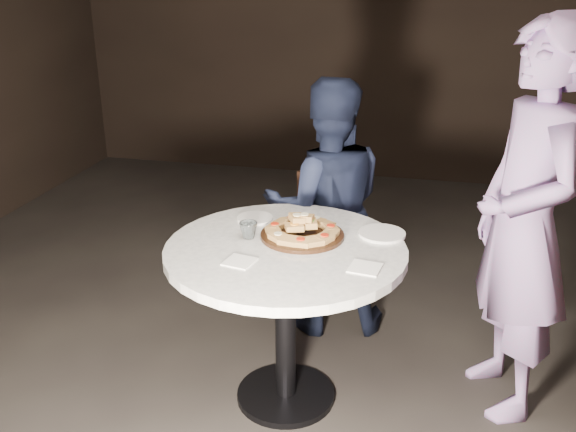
{
  "coord_description": "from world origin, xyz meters",
  "views": [
    {
      "loc": [
        0.51,
        -2.71,
        2.03
      ],
      "look_at": [
        -0.1,
        -0.09,
        0.96
      ],
      "focal_mm": 40.0,
      "sensor_mm": 36.0,
      "label": 1
    }
  ],
  "objects": [
    {
      "name": "floor",
      "position": [
        0.0,
        0.0,
        0.0
      ],
      "size": [
        7.0,
        7.0,
        0.0
      ],
      "primitive_type": "plane",
      "color": "black",
      "rests_on": "ground"
    },
    {
      "name": "table",
      "position": [
        -0.1,
        -0.14,
        0.67
      ],
      "size": [
        1.34,
        1.34,
        0.83
      ],
      "rotation": [
        0.0,
        0.0,
        -0.25
      ],
      "color": "black",
      "rests_on": "ground"
    },
    {
      "name": "serving_board",
      "position": [
        -0.05,
        -0.02,
        0.83
      ],
      "size": [
        0.52,
        0.52,
        0.02
      ],
      "primitive_type": "cylinder",
      "rotation": [
        0.0,
        0.0,
        -0.42
      ],
      "color": "black",
      "rests_on": "table"
    },
    {
      "name": "focaccia_pile",
      "position": [
        -0.05,
        -0.01,
        0.87
      ],
      "size": [
        0.35,
        0.34,
        0.09
      ],
      "rotation": [
        0.0,
        0.0,
        0.38
      ],
      "color": "#A77A41",
      "rests_on": "serving_board"
    },
    {
      "name": "plate_left",
      "position": [
        -0.33,
        0.15,
        0.83
      ],
      "size": [
        0.2,
        0.2,
        0.01
      ],
      "primitive_type": "cylinder",
      "rotation": [
        0.0,
        0.0,
        0.13
      ],
      "color": "white",
      "rests_on": "table"
    },
    {
      "name": "plate_right",
      "position": [
        0.31,
        0.09,
        0.83
      ],
      "size": [
        0.25,
        0.25,
        0.01
      ],
      "primitive_type": "cylinder",
      "rotation": [
        0.0,
        0.0,
        0.12
      ],
      "color": "white",
      "rests_on": "table"
    },
    {
      "name": "water_glass",
      "position": [
        -0.29,
        -0.08,
        0.87
      ],
      "size": [
        0.1,
        0.1,
        0.08
      ],
      "primitive_type": "imported",
      "rotation": [
        0.0,
        0.0,
        0.25
      ],
      "color": "silver",
      "rests_on": "table"
    },
    {
      "name": "napkin_near",
      "position": [
        -0.26,
        -0.34,
        0.83
      ],
      "size": [
        0.14,
        0.14,
        0.01
      ],
      "primitive_type": "cube",
      "rotation": [
        0.0,
        0.0,
        -0.2
      ],
      "color": "white",
      "rests_on": "table"
    },
    {
      "name": "napkin_far",
      "position": [
        0.28,
        -0.28,
        0.83
      ],
      "size": [
        0.15,
        0.15,
        0.01
      ],
      "primitive_type": "cube",
      "rotation": [
        0.0,
        0.0,
        -0.14
      ],
      "color": "white",
      "rests_on": "table"
    },
    {
      "name": "chair_far",
      "position": [
        -0.07,
        1.02,
        0.48
      ],
      "size": [
        0.48,
        0.49,
        0.83
      ],
      "rotation": [
        0.0,
        0.0,
        2.86
      ],
      "color": "black",
      "rests_on": "ground"
    },
    {
      "name": "diner_navy",
      "position": [
        -0.04,
        0.61,
        0.73
      ],
      "size": [
        0.83,
        0.72,
        1.47
      ],
      "primitive_type": "imported",
      "rotation": [
        0.0,
        0.0,
        3.4
      ],
      "color": "black",
      "rests_on": "ground"
    },
    {
      "name": "diner_teal",
      "position": [
        0.94,
        0.11,
        0.92
      ],
      "size": [
        0.63,
        0.78,
        1.85
      ],
      "primitive_type": "imported",
      "rotation": [
        0.0,
        0.0,
        -1.25
      ],
      "color": "#866DA8",
      "rests_on": "ground"
    }
  ]
}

